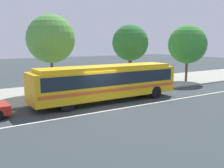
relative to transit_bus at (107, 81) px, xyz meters
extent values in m
plane|color=#333C3E|center=(-1.19, -1.48, -1.57)|extent=(120.00, 120.00, 0.00)
cube|color=#9E9C8E|center=(-1.19, 5.35, -1.51)|extent=(60.00, 8.00, 0.12)
cube|color=silver|center=(-1.19, -2.28, -1.57)|extent=(56.00, 0.16, 0.01)
cube|color=gold|center=(-0.02, 0.00, -0.13)|extent=(11.44, 2.43, 2.03)
cube|color=gold|center=(-0.02, 0.00, 1.00)|extent=(10.52, 2.14, 0.24)
cube|color=#19232D|center=(-0.02, 0.00, 0.27)|extent=(10.75, 2.45, 0.89)
cube|color=#CF541F|center=(-0.02, 0.00, -0.50)|extent=(11.21, 2.45, 0.24)
cube|color=#19232D|center=(5.65, 0.00, 0.27)|extent=(0.12, 2.13, 0.97)
cylinder|color=black|center=(3.87, 1.07, -1.07)|extent=(1.00, 0.28, 1.00)
cylinder|color=black|center=(3.87, -1.07, -1.07)|extent=(1.00, 0.28, 1.00)
cylinder|color=black|center=(-3.67, 1.07, -1.07)|extent=(1.00, 0.28, 1.00)
cylinder|color=black|center=(-3.68, -1.07, -1.07)|extent=(1.00, 0.28, 1.00)
cylinder|color=#716F5B|center=(1.31, 3.04, -1.04)|extent=(0.14, 0.14, 0.83)
cylinder|color=#716F5B|center=(1.35, 3.19, -1.04)|extent=(0.14, 0.14, 0.83)
cylinder|color=#505255|center=(1.33, 3.12, -0.33)|extent=(0.42, 0.42, 0.58)
sphere|color=tan|center=(1.33, 3.12, 0.08)|extent=(0.23, 0.23, 0.23)
cylinder|color=#343E2F|center=(-1.75, 2.53, -1.03)|extent=(0.14, 0.14, 0.85)
cylinder|color=#343E2F|center=(-1.84, 2.66, -1.03)|extent=(0.14, 0.14, 0.85)
cylinder|color=#4C4F56|center=(-1.80, 2.59, -0.28)|extent=(0.47, 0.47, 0.65)
sphere|color=tan|center=(-1.80, 2.59, 0.16)|extent=(0.22, 0.22, 0.22)
cylinder|color=gray|center=(3.16, 2.14, -0.31)|extent=(0.08, 0.08, 2.28)
cube|color=yellow|center=(3.16, 2.14, 0.63)|extent=(0.11, 0.44, 0.56)
cylinder|color=brown|center=(-2.49, 4.75, 0.13)|extent=(0.25, 0.25, 3.15)
sphere|color=#519541|center=(-2.49, 4.75, 3.10)|extent=(4.00, 4.00, 4.00)
cylinder|color=brown|center=(5.24, 4.16, 0.06)|extent=(0.33, 0.33, 3.03)
sphere|color=#2E7233|center=(5.24, 4.16, 2.80)|extent=(3.49, 3.49, 3.49)
cylinder|color=brown|center=(12.67, 3.56, -0.16)|extent=(0.27, 0.27, 2.58)
sphere|color=#388935|center=(12.67, 3.56, 2.61)|extent=(4.23, 4.23, 4.23)
camera|label=1|loc=(-10.11, -16.27, 2.81)|focal=41.86mm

